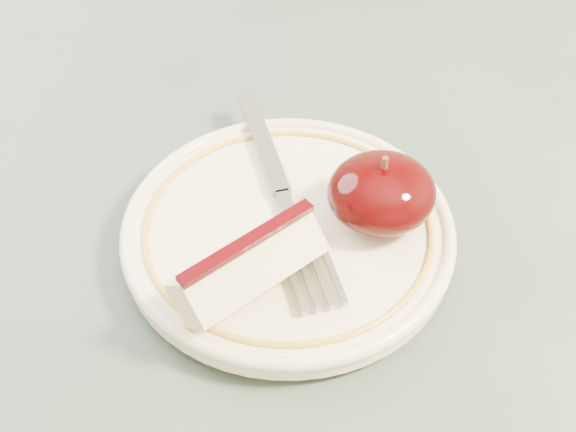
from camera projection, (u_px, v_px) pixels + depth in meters
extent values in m
cylinder|color=brown|center=(493.00, 208.00, 1.08)|extent=(0.05, 0.05, 0.71)
cube|color=#44544A|center=(217.00, 327.00, 0.49)|extent=(0.90, 0.90, 0.04)
cylinder|color=beige|center=(288.00, 243.00, 0.51)|extent=(0.11, 0.11, 0.01)
cylinder|color=beige|center=(288.00, 234.00, 0.50)|extent=(0.21, 0.21, 0.01)
torus|color=beige|center=(288.00, 228.00, 0.50)|extent=(0.21, 0.21, 0.01)
torus|color=gold|center=(288.00, 227.00, 0.50)|extent=(0.18, 0.18, 0.00)
ellipsoid|color=black|center=(381.00, 193.00, 0.49)|extent=(0.07, 0.06, 0.04)
cylinder|color=#472D19|center=(385.00, 165.00, 0.47)|extent=(0.00, 0.00, 0.01)
cube|color=beige|center=(249.00, 267.00, 0.45)|extent=(0.10, 0.08, 0.04)
cube|color=#320105|center=(248.00, 242.00, 0.43)|extent=(0.08, 0.05, 0.00)
cube|color=gray|center=(263.00, 141.00, 0.54)|extent=(0.02, 0.11, 0.00)
cube|color=gray|center=(288.00, 208.00, 0.50)|extent=(0.01, 0.03, 0.00)
cube|color=gray|center=(300.00, 240.00, 0.48)|extent=(0.03, 0.03, 0.00)
cube|color=gray|center=(334.00, 276.00, 0.46)|extent=(0.01, 0.04, 0.00)
cube|color=gray|center=(321.00, 279.00, 0.46)|extent=(0.01, 0.04, 0.00)
cube|color=gray|center=(308.00, 281.00, 0.46)|extent=(0.01, 0.04, 0.00)
cube|color=gray|center=(295.00, 284.00, 0.46)|extent=(0.01, 0.04, 0.00)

